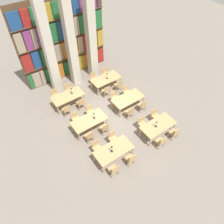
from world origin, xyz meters
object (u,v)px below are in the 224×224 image
Objects in this scene: reading_table_1 at (158,126)px; desk_lamp_4 at (107,75)px; chair_8 at (90,136)px; chair_11 at (90,111)px; chair_21 at (94,78)px; chair_3 at (113,138)px; chair_17 at (55,95)px; chair_23 at (105,73)px; reading_table_4 at (68,97)px; reading_table_5 at (106,79)px; chair_2 at (131,159)px; reading_table_3 at (128,99)px; chair_10 at (105,128)px; reading_table_0 at (114,151)px; chair_16 at (67,110)px; desk_lamp_3 at (71,90)px; pillar_center at (71,43)px; pillar_right at (91,36)px; chair_22 at (118,85)px; chair_14 at (142,105)px; chair_18 at (81,103)px; chair_19 at (69,89)px; chair_1 at (97,147)px; desk_lamp_0 at (112,148)px; chair_13 at (115,97)px; chair_12 at (130,112)px; chair_4 at (161,141)px; chair_9 at (76,118)px; chair_5 at (142,123)px; chair_20 at (106,91)px; desk_lamp_1 at (156,123)px; pillar_left at (49,50)px; chair_7 at (155,115)px; reading_table_2 at (89,121)px; chair_0 at (114,170)px; chair_15 at (127,91)px; chair_6 at (175,133)px; desk_lamp_2 at (94,115)px.

reading_table_1 is 4.16× the size of desk_lamp_4.
chair_11 is (0.97, 1.54, 0.00)m from chair_8.
chair_3 is at bearing 69.44° from chair_21.
chair_17 is 1.00× the size of chair_23.
reading_table_4 is 2.88m from reading_table_5.
chair_2 is 0.45× the size of reading_table_3.
chair_10 is 1.00× the size of chair_21.
chair_16 is at bearing 98.11° from reading_table_0.
chair_11 is 1.97× the size of desk_lamp_3.
pillar_center is 1.00× the size of pillar_right.
pillar_right is 3.06× the size of reading_table_4.
desk_lamp_3 reaches higher than chair_22.
chair_14 is at bearing 105.15° from chair_21.
chair_18 and chair_19 have the same top height.
chair_1 and chair_21 have the same top height.
chair_23 is (3.42, 5.62, -0.56)m from desk_lamp_0.
chair_13 is at bearing -139.50° from chair_1.
pillar_right is at bearing -120.36° from chair_1.
reading_table_4 is at bearing 123.25° from chair_17.
reading_table_0 is at bearing -144.25° from chair_12.
chair_13 is at bearing 130.75° from chair_19.
chair_18 is 0.45× the size of reading_table_5.
chair_4 is at bearing -121.39° from reading_table_1.
chair_9 is at bearing 33.59° from chair_23.
desk_lamp_0 is 0.23× the size of reading_table_4.
chair_1 is 0.45× the size of reading_table_3.
chair_12 is (-0.04, 1.06, 0.00)m from chair_5.
chair_20 is (2.37, -0.74, -0.19)m from reading_table_4.
chair_11 is at bearing 124.43° from desk_lamp_1.
pillar_left is at bearing 124.75° from chair_14.
chair_17 is at bearing -50.77° from chair_7.
desk_lamp_0 is 0.50× the size of chair_22.
chair_3 is 1.95m from chair_5.
pillar_left is at bearing 148.36° from reading_table_5.
chair_18 is 1.97× the size of desk_lamp_3.
chair_4 is at bearing 107.45° from chair_19.
reading_table_2 is 0.95m from chair_11.
reading_table_0 is at bearing 57.64° from chair_3.
chair_22 reaches higher than reading_table_1.
pillar_left is 7.78m from chair_0.
desk_lamp_0 reaches higher than reading_table_2.
chair_20 is (-0.09, 2.34, 0.00)m from chair_12.
chair_10 and chair_15 have the same top height.
reading_table_1 is 0.96m from chair_7.
desk_lamp_2 is (-3.13, 3.20, 0.56)m from chair_6.
pillar_right is 7.08m from reading_table_1.
reading_table_2 is 2.49m from chair_12.
chair_13 is 1.00× the size of chair_15.
desk_lamp_1 is at bearing -63.47° from desk_lamp_3.
chair_23 is at bearing -16.33° from pillar_left.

